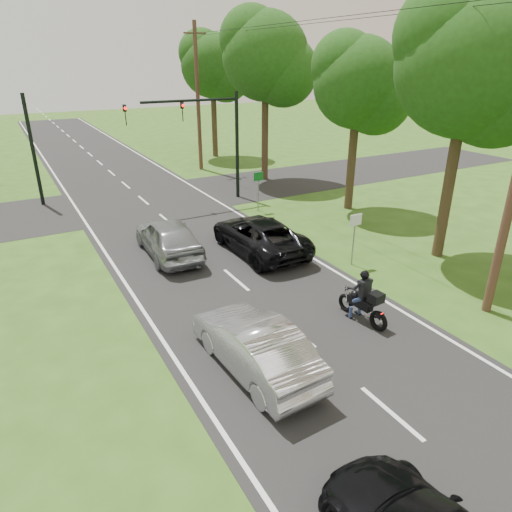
# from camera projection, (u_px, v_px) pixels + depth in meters

# --- Properties ---
(ground) EXTENTS (140.00, 140.00, 0.00)m
(ground) POSITION_uv_depth(u_px,v_px,m) (296.00, 331.00, 13.86)
(ground) COLOR #2F4F16
(ground) RESTS_ON ground
(road) EXTENTS (8.00, 100.00, 0.01)m
(road) POSITION_uv_depth(u_px,v_px,m) (180.00, 231.00, 21.87)
(road) COLOR black
(road) RESTS_ON ground
(cross_road) EXTENTS (60.00, 7.00, 0.01)m
(cross_road) POSITION_uv_depth(u_px,v_px,m) (143.00, 200.00, 26.67)
(cross_road) COLOR black
(cross_road) RESTS_ON ground
(motorcycle_rider) EXTENTS (0.60, 2.02, 1.74)m
(motorcycle_rider) POSITION_uv_depth(u_px,v_px,m) (364.00, 302.00, 14.14)
(motorcycle_rider) COLOR black
(motorcycle_rider) RESTS_ON ground
(dark_suv) EXTENTS (2.49, 5.34, 1.48)m
(dark_suv) POSITION_uv_depth(u_px,v_px,m) (259.00, 235.00, 19.33)
(dark_suv) COLOR black
(dark_suv) RESTS_ON road
(silver_sedan) EXTENTS (1.79, 4.55, 1.48)m
(silver_sedan) POSITION_uv_depth(u_px,v_px,m) (255.00, 345.00, 11.88)
(silver_sedan) COLOR #B3B3B8
(silver_sedan) RESTS_ON road
(silver_suv) EXTENTS (2.06, 4.77, 1.60)m
(silver_suv) POSITION_uv_depth(u_px,v_px,m) (168.00, 237.00, 18.93)
(silver_suv) COLOR gray
(silver_suv) RESTS_ON road
(traffic_signal) EXTENTS (6.38, 0.44, 6.00)m
(traffic_signal) POSITION_uv_depth(u_px,v_px,m) (207.00, 128.00, 24.92)
(traffic_signal) COLOR black
(traffic_signal) RESTS_ON ground
(signal_pole_far) EXTENTS (0.20, 0.20, 6.00)m
(signal_pole_far) POSITION_uv_depth(u_px,v_px,m) (33.00, 151.00, 24.75)
(signal_pole_far) COLOR black
(signal_pole_far) RESTS_ON ground
(utility_pole_far) EXTENTS (1.60, 0.28, 10.00)m
(utility_pole_far) POSITION_uv_depth(u_px,v_px,m) (198.00, 98.00, 32.23)
(utility_pole_far) COLOR brown
(utility_pole_far) RESTS_ON ground
(sign_white) EXTENTS (0.55, 0.07, 2.12)m
(sign_white) POSITION_uv_depth(u_px,v_px,m) (355.00, 227.00, 17.72)
(sign_white) COLOR slate
(sign_white) RESTS_ON ground
(sign_green) EXTENTS (0.55, 0.07, 2.12)m
(sign_green) POSITION_uv_depth(u_px,v_px,m) (258.00, 182.00, 24.21)
(sign_green) COLOR slate
(sign_green) RESTS_ON ground
(tree_row_b) EXTENTS (5.60, 5.43, 10.06)m
(tree_row_b) POSITION_uv_depth(u_px,v_px,m) (479.00, 73.00, 16.37)
(tree_row_b) COLOR #332316
(tree_row_b) RESTS_ON ground
(tree_row_c) EXTENTS (4.80, 4.65, 8.76)m
(tree_row_c) POSITION_uv_depth(u_px,v_px,m) (364.00, 89.00, 22.79)
(tree_row_c) COLOR #332316
(tree_row_c) RESTS_ON ground
(tree_row_d) EXTENTS (5.76, 5.58, 10.45)m
(tree_row_d) POSITION_uv_depth(u_px,v_px,m) (272.00, 62.00, 28.40)
(tree_row_d) COLOR #332316
(tree_row_d) RESTS_ON ground
(tree_row_e) EXTENTS (5.28, 5.12, 9.61)m
(tree_row_e) POSITION_uv_depth(u_px,v_px,m) (217.00, 70.00, 36.03)
(tree_row_e) COLOR #332316
(tree_row_e) RESTS_ON ground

